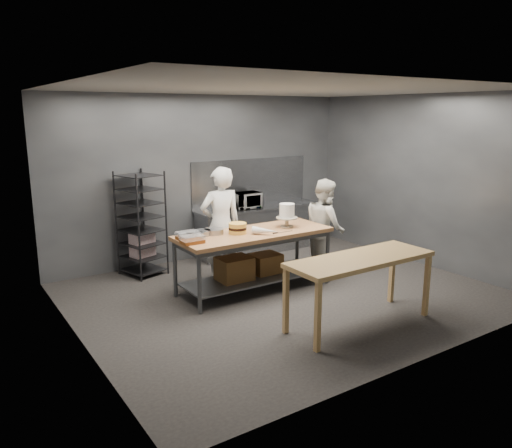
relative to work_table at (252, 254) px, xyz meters
The scene contains 16 objects.
ground 0.79m from the work_table, 54.04° to the right, with size 6.00×6.00×0.00m, color black.
back_wall 2.28m from the work_table, 81.27° to the left, with size 6.00×0.04×3.00m, color #4C4F54.
work_table is the anchor object (origin of this frame).
near_counter 1.90m from the work_table, 76.04° to the right, with size 2.00×0.70×0.90m.
back_counter 2.19m from the work_table, 52.93° to the left, with size 2.60×0.60×0.90m.
splashback_panel 2.55m from the work_table, 57.20° to the left, with size 2.60×0.02×0.90m, color slate.
speed_rack 2.02m from the work_table, 123.70° to the left, with size 0.76×0.79×1.75m.
chef_behind 0.75m from the work_table, 105.35° to the left, with size 0.68×0.45×1.86m, color white.
chef_right 1.52m from the work_table, ahead, with size 0.78×0.61×1.61m, color white.
microwave 2.07m from the work_table, 59.93° to the left, with size 0.54×0.37×0.30m, color black.
frosted_cake_stand 0.86m from the work_table, ahead, with size 0.34×0.34×0.37m.
layer_cake 0.49m from the work_table, behind, with size 0.27×0.27×0.16m.
cake_pans 0.88m from the work_table, 167.13° to the left, with size 0.74×0.35×0.07m.
piping_bag 0.49m from the work_table, 76.92° to the right, with size 0.12×0.12×0.38m, color white.
offset_spatula 0.56m from the work_table, 41.57° to the right, with size 0.36×0.02×0.02m.
pastry_clamshells 1.10m from the work_table, behind, with size 0.36×0.46×0.11m.
Camera 1 is at (-4.30, -5.70, 2.68)m, focal length 35.00 mm.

